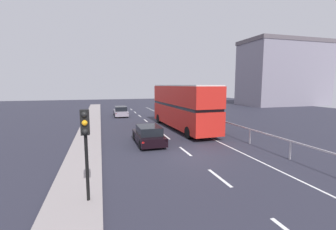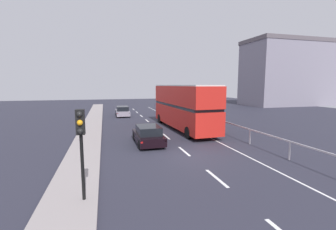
# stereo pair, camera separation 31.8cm
# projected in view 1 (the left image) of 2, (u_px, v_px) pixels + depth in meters

# --- Properties ---
(ground_plane) EXTENTS (74.53, 120.00, 0.10)m
(ground_plane) POSITION_uv_depth(u_px,v_px,m) (190.00, 156.00, 14.48)
(ground_plane) COLOR #292936
(near_sidewalk_kerb) EXTENTS (2.05, 80.00, 0.14)m
(near_sidewalk_kerb) POSITION_uv_depth(u_px,v_px,m) (82.00, 164.00, 12.68)
(near_sidewalk_kerb) COLOR gray
(near_sidewalk_kerb) RESTS_ON ground
(lane_paint_markings) EXTENTS (3.53, 46.00, 0.01)m
(lane_paint_markings) POSITION_uv_depth(u_px,v_px,m) (178.00, 129.00, 23.16)
(lane_paint_markings) COLOR silver
(lane_paint_markings) RESTS_ON ground
(bridge_side_railing) EXTENTS (0.10, 42.00, 1.14)m
(bridge_side_railing) POSITION_uv_depth(u_px,v_px,m) (205.00, 118.00, 24.41)
(bridge_side_railing) COLOR #B7AFB5
(bridge_side_railing) RESTS_ON ground
(distant_building_block) EXTENTS (18.41, 9.36, 13.82)m
(distant_building_block) POSITION_uv_depth(u_px,v_px,m) (283.00, 73.00, 50.34)
(distant_building_block) COLOR gray
(distant_building_block) RESTS_ON ground
(double_decker_bus_red) EXTENTS (3.06, 11.49, 4.36)m
(double_decker_bus_red) POSITION_uv_depth(u_px,v_px,m) (182.00, 106.00, 22.79)
(double_decker_bus_red) COLOR red
(double_decker_bus_red) RESTS_ON ground
(hatchback_car_near) EXTENTS (1.88, 4.23, 1.37)m
(hatchback_car_near) POSITION_uv_depth(u_px,v_px,m) (149.00, 135.00, 17.17)
(hatchback_car_near) COLOR black
(hatchback_car_near) RESTS_ON ground
(traffic_signal_pole) EXTENTS (0.30, 0.42, 3.37)m
(traffic_signal_pole) POSITION_uv_depth(u_px,v_px,m) (85.00, 133.00, 8.18)
(traffic_signal_pole) COLOR black
(traffic_signal_pole) RESTS_ON near_sidewalk_kerb
(sedan_car_ahead) EXTENTS (1.85, 4.60, 1.39)m
(sedan_car_ahead) POSITION_uv_depth(u_px,v_px,m) (121.00, 111.00, 32.54)
(sedan_car_ahead) COLOR gray
(sedan_car_ahead) RESTS_ON ground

